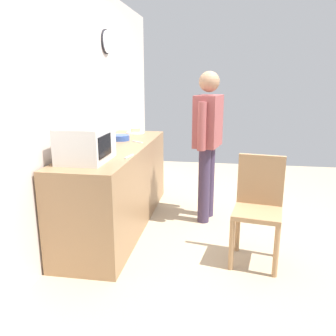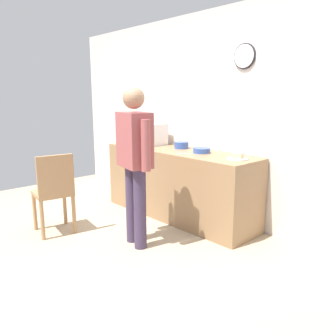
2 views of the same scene
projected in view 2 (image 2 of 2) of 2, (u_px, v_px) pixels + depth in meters
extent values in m
plane|color=tan|center=(103.00, 245.00, 3.67)|extent=(6.00, 6.00, 0.00)
cube|color=silver|center=(204.00, 117.00, 4.47)|extent=(5.40, 0.10, 2.60)
cylinder|color=white|center=(244.00, 56.00, 3.82)|extent=(0.26, 0.03, 0.26)
cylinder|color=black|center=(245.00, 56.00, 3.83)|extent=(0.28, 0.02, 0.28)
cube|color=#93704C|center=(178.00, 184.00, 4.46)|extent=(2.24, 0.62, 0.89)
cube|color=silver|center=(147.00, 134.00, 4.87)|extent=(0.50, 0.38, 0.30)
cube|color=black|center=(133.00, 135.00, 4.78)|extent=(0.30, 0.01, 0.18)
cylinder|color=white|center=(237.00, 159.00, 3.74)|extent=(0.23, 0.23, 0.01)
cube|color=#DCBD81|center=(237.00, 156.00, 3.73)|extent=(0.14, 0.14, 0.05)
cylinder|color=#33519E|center=(202.00, 150.00, 4.15)|extent=(0.21, 0.21, 0.06)
cylinder|color=#33519E|center=(181.00, 145.00, 4.51)|extent=(0.19, 0.19, 0.09)
cube|color=silver|center=(183.00, 154.00, 4.07)|extent=(0.12, 0.15, 0.01)
cube|color=silver|center=(138.00, 148.00, 4.53)|extent=(0.17, 0.05, 0.01)
cylinder|color=#3C2F4B|center=(140.00, 209.00, 3.52)|extent=(0.13, 0.13, 0.86)
cylinder|color=#3C2F4B|center=(132.00, 204.00, 3.69)|extent=(0.13, 0.13, 0.86)
cube|color=#9E4C4C|center=(134.00, 140.00, 3.46)|extent=(0.44, 0.32, 0.56)
cylinder|color=#9E4C4C|center=(146.00, 146.00, 3.25)|extent=(0.09, 0.09, 0.50)
cylinder|color=#9E4C4C|center=(125.00, 140.00, 3.67)|extent=(0.09, 0.09, 0.50)
sphere|color=#A37A5B|center=(134.00, 98.00, 3.37)|extent=(0.22, 0.22, 0.22)
cylinder|color=#A87F56|center=(65.00, 206.00, 4.24)|extent=(0.04, 0.04, 0.45)
cylinder|color=#A87F56|center=(35.00, 212.00, 4.04)|extent=(0.04, 0.04, 0.45)
cylinder|color=#A87F56|center=(74.00, 214.00, 3.95)|extent=(0.04, 0.04, 0.45)
cylinder|color=#A87F56|center=(42.00, 221.00, 3.75)|extent=(0.04, 0.04, 0.45)
cube|color=#A87F56|center=(53.00, 193.00, 3.94)|extent=(0.46, 0.46, 0.04)
cube|color=#A87F56|center=(56.00, 175.00, 3.75)|extent=(0.10, 0.40, 0.45)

